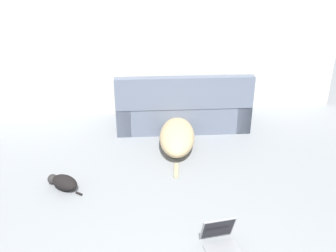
{
  "coord_description": "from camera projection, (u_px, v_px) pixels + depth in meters",
  "views": [
    {
      "loc": [
        -0.15,
        -1.03,
        2.29
      ],
      "look_at": [
        0.25,
        2.5,
        0.68
      ],
      "focal_mm": 40.0,
      "sensor_mm": 36.0,
      "label": 1
    }
  ],
  "objects": [
    {
      "name": "wall_back",
      "position": [
        135.0,
        27.0,
        5.5
      ],
      "size": [
        6.43,
        0.06,
        2.71
      ],
      "color": "silver",
      "rests_on": "ground_plane"
    },
    {
      "name": "couch",
      "position": [
        182.0,
        109.0,
        5.45
      ],
      "size": [
        1.91,
        0.87,
        0.84
      ],
      "rotation": [
        0.0,
        0.0,
        3.1
      ],
      "color": "slate",
      "rests_on": "ground_plane"
    },
    {
      "name": "dog",
      "position": [
        177.0,
        135.0,
        4.91
      ],
      "size": [
        0.6,
        1.45,
        0.32
      ],
      "rotation": [
        0.0,
        0.0,
        1.42
      ],
      "color": "tan",
      "rests_on": "ground_plane"
    },
    {
      "name": "cat",
      "position": [
        63.0,
        182.0,
        4.03
      ],
      "size": [
        0.42,
        0.37,
        0.16
      ],
      "rotation": [
        0.0,
        0.0,
        2.46
      ],
      "color": "black",
      "rests_on": "ground_plane"
    },
    {
      "name": "laptop_open",
      "position": [
        220.0,
        238.0,
        3.21
      ],
      "size": [
        0.34,
        0.39,
        0.26
      ],
      "rotation": [
        0.0,
        0.0,
        0.12
      ],
      "color": "gray",
      "rests_on": "ground_plane"
    }
  ]
}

